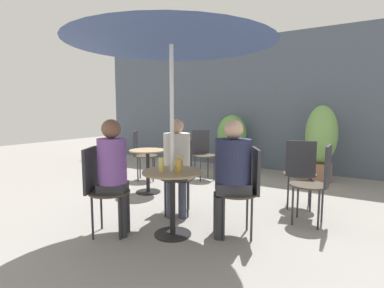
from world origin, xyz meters
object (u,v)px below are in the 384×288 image
(bistro_chair_3, at_px, (318,177))
(bistro_chair_4, at_px, (202,150))
(bistro_chair_6, at_px, (141,151))
(beer_glass_2, at_px, (178,166))
(seated_person_0, at_px, (231,168))
(bistro_chair_0, at_px, (246,184))
(potted_plant_1, at_px, (321,140))
(seated_person_1, at_px, (177,158))
(umbrella, at_px, (171,30))
(potted_plant_0, at_px, (232,140))
(cafe_table_far, at_px, (148,163))
(beer_glass_1, at_px, (161,165))
(beer_glass_0, at_px, (180,163))
(bistro_chair_5, at_px, (300,168))
(cafe_table_near, at_px, (172,189))
(seated_person_2, at_px, (113,166))
(bistro_chair_1, at_px, (178,169))

(bistro_chair_3, relative_size, bistro_chair_4, 1.00)
(bistro_chair_6, relative_size, beer_glass_2, 6.70)
(seated_person_0, xyz_separation_m, beer_glass_2, (-0.43, -0.36, 0.04))
(bistro_chair_0, distance_m, potted_plant_1, 3.09)
(seated_person_1, xyz_separation_m, umbrella, (0.31, -0.54, 1.41))
(bistro_chair_6, relative_size, potted_plant_0, 0.77)
(seated_person_0, distance_m, umbrella, 1.54)
(seated_person_1, bearing_deg, bistro_chair_3, -10.57)
(potted_plant_0, bearing_deg, bistro_chair_4, -96.62)
(seated_person_0, xyz_separation_m, potted_plant_0, (-1.47, 3.31, -0.06))
(bistro_chair_3, height_order, potted_plant_0, potted_plant_0)
(cafe_table_far, bearing_deg, bistro_chair_6, 138.22)
(bistro_chair_3, bearing_deg, beer_glass_1, -49.59)
(beer_glass_0, bearing_deg, bistro_chair_3, 38.20)
(bistro_chair_0, bearing_deg, beer_glass_0, -97.16)
(bistro_chair_6, height_order, potted_plant_0, potted_plant_0)
(bistro_chair_6, bearing_deg, seated_person_0, -152.81)
(bistro_chair_5, bearing_deg, bistro_chair_0, 61.86)
(beer_glass_1, bearing_deg, beer_glass_0, 61.42)
(cafe_table_near, height_order, umbrella, umbrella)
(seated_person_2, xyz_separation_m, potted_plant_1, (1.51, 3.78, 0.02))
(cafe_table_far, bearing_deg, umbrella, -41.54)
(seated_person_0, distance_m, seated_person_1, 0.88)
(cafe_table_near, distance_m, potted_plant_0, 3.75)
(bistro_chair_4, bearing_deg, potted_plant_0, 30.66)
(bistro_chair_3, distance_m, bistro_chair_6, 3.34)
(bistro_chair_0, relative_size, potted_plant_1, 0.66)
(beer_glass_2, height_order, potted_plant_1, potted_plant_1)
(cafe_table_near, height_order, bistro_chair_5, bistro_chair_5)
(cafe_table_far, distance_m, bistro_chair_6, 0.91)
(bistro_chair_5, distance_m, seated_person_1, 1.66)
(bistro_chair_4, xyz_separation_m, seated_person_2, (0.51, -2.83, 0.19))
(cafe_table_far, bearing_deg, bistro_chair_4, 79.16)
(seated_person_2, bearing_deg, cafe_table_near, -90.00)
(beer_glass_1, bearing_deg, potted_plant_0, 102.77)
(cafe_table_far, xyz_separation_m, seated_person_1, (1.00, -0.62, 0.25))
(bistro_chair_0, relative_size, umbrella, 0.42)
(bistro_chair_0, distance_m, beer_glass_1, 0.92)
(bistro_chair_3, distance_m, potted_plant_0, 3.35)
(bistro_chair_1, relative_size, beer_glass_1, 6.36)
(seated_person_2, distance_m, umbrella, 1.52)
(bistro_chair_0, xyz_separation_m, beer_glass_2, (-0.57, -0.44, 0.20))
(bistro_chair_3, height_order, bistro_chair_4, same)
(seated_person_2, height_order, potted_plant_0, seated_person_2)
(beer_glass_0, xyz_separation_m, beer_glass_2, (0.09, -0.16, -0.01))
(seated_person_1, bearing_deg, bistro_chair_6, 113.73)
(bistro_chair_0, height_order, bistro_chair_6, same)
(bistro_chair_6, height_order, potted_plant_1, potted_plant_1)
(bistro_chair_5, bearing_deg, potted_plant_0, -60.52)
(seated_person_2, bearing_deg, bistro_chair_5, -69.28)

